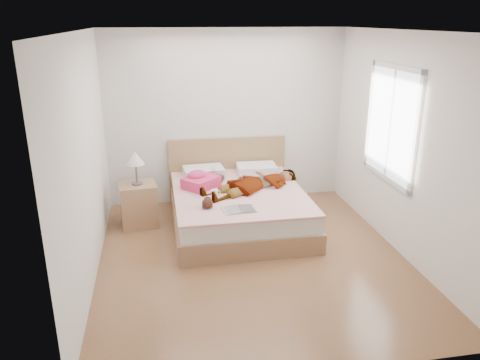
{
  "coord_description": "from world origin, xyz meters",
  "views": [
    {
      "loc": [
        -1.03,
        -4.89,
        2.72
      ],
      "look_at": [
        0.0,
        0.85,
        0.7
      ],
      "focal_mm": 35.0,
      "sensor_mm": 36.0,
      "label": 1
    }
  ],
  "objects_px": {
    "plush_toy": "(207,203)",
    "woman": "(254,180)",
    "nightstand": "(139,201)",
    "towel": "(200,181)",
    "phone": "(214,169)",
    "bed": "(238,205)",
    "coffee_mug": "(215,194)",
    "magazine": "(239,209)"
  },
  "relations": [
    {
      "from": "woman",
      "to": "bed",
      "type": "distance_m",
      "value": 0.41
    },
    {
      "from": "bed",
      "to": "coffee_mug",
      "type": "xyz_separation_m",
      "value": [
        -0.35,
        -0.27,
        0.29
      ]
    },
    {
      "from": "towel",
      "to": "plush_toy",
      "type": "distance_m",
      "value": 0.75
    },
    {
      "from": "woman",
      "to": "magazine",
      "type": "height_order",
      "value": "woman"
    },
    {
      "from": "phone",
      "to": "nightstand",
      "type": "bearing_deg",
      "value": 164.9
    },
    {
      "from": "woman",
      "to": "phone",
      "type": "relative_size",
      "value": 17.2
    },
    {
      "from": "woman",
      "to": "nightstand",
      "type": "distance_m",
      "value": 1.61
    },
    {
      "from": "phone",
      "to": "towel",
      "type": "xyz_separation_m",
      "value": [
        -0.23,
        -0.25,
        -0.07
      ]
    },
    {
      "from": "plush_toy",
      "to": "nightstand",
      "type": "bearing_deg",
      "value": 137.82
    },
    {
      "from": "phone",
      "to": "plush_toy",
      "type": "bearing_deg",
      "value": -127.93
    },
    {
      "from": "woman",
      "to": "magazine",
      "type": "bearing_deg",
      "value": -50.2
    },
    {
      "from": "phone",
      "to": "bed",
      "type": "distance_m",
      "value": 0.63
    },
    {
      "from": "nightstand",
      "to": "bed",
      "type": "bearing_deg",
      "value": -8.15
    },
    {
      "from": "phone",
      "to": "bed",
      "type": "relative_size",
      "value": 0.04
    },
    {
      "from": "plush_toy",
      "to": "woman",
      "type": "bearing_deg",
      "value": 40.1
    },
    {
      "from": "woman",
      "to": "nightstand",
      "type": "relative_size",
      "value": 1.46
    },
    {
      "from": "towel",
      "to": "nightstand",
      "type": "bearing_deg",
      "value": 177.49
    },
    {
      "from": "woman",
      "to": "towel",
      "type": "relative_size",
      "value": 2.65
    },
    {
      "from": "woman",
      "to": "phone",
      "type": "distance_m",
      "value": 0.64
    },
    {
      "from": "plush_toy",
      "to": "coffee_mug",
      "type": "bearing_deg",
      "value": 67.6
    },
    {
      "from": "woman",
      "to": "phone",
      "type": "height_order",
      "value": "woman"
    },
    {
      "from": "coffee_mug",
      "to": "plush_toy",
      "type": "relative_size",
      "value": 0.64
    },
    {
      "from": "magazine",
      "to": "towel",
      "type": "bearing_deg",
      "value": 113.51
    },
    {
      "from": "phone",
      "to": "towel",
      "type": "relative_size",
      "value": 0.15
    },
    {
      "from": "phone",
      "to": "magazine",
      "type": "relative_size",
      "value": 0.22
    },
    {
      "from": "towel",
      "to": "magazine",
      "type": "bearing_deg",
      "value": -66.49
    },
    {
      "from": "plush_toy",
      "to": "magazine",
      "type": "bearing_deg",
      "value": -22.32
    },
    {
      "from": "woman",
      "to": "plush_toy",
      "type": "bearing_deg",
      "value": -76.07
    },
    {
      "from": "towel",
      "to": "coffee_mug",
      "type": "xyz_separation_m",
      "value": [
        0.15,
        -0.43,
        -0.04
      ]
    },
    {
      "from": "phone",
      "to": "coffee_mug",
      "type": "relative_size",
      "value": 0.62
    },
    {
      "from": "magazine",
      "to": "nightstand",
      "type": "relative_size",
      "value": 0.39
    },
    {
      "from": "phone",
      "to": "towel",
      "type": "height_order",
      "value": "towel"
    },
    {
      "from": "plush_toy",
      "to": "towel",
      "type": "bearing_deg",
      "value": 91.45
    },
    {
      "from": "bed",
      "to": "towel",
      "type": "bearing_deg",
      "value": 162.69
    },
    {
      "from": "nightstand",
      "to": "plush_toy",
      "type": "bearing_deg",
      "value": -42.18
    },
    {
      "from": "towel",
      "to": "bed",
      "type": "bearing_deg",
      "value": -17.31
    },
    {
      "from": "woman",
      "to": "bed",
      "type": "relative_size",
      "value": 0.74
    },
    {
      "from": "woman",
      "to": "coffee_mug",
      "type": "xyz_separation_m",
      "value": [
        -0.57,
        -0.27,
        -0.05
      ]
    },
    {
      "from": "woman",
      "to": "nightstand",
      "type": "bearing_deg",
      "value": -123.04
    },
    {
      "from": "woman",
      "to": "towel",
      "type": "height_order",
      "value": "towel"
    },
    {
      "from": "coffee_mug",
      "to": "towel",
      "type": "bearing_deg",
      "value": 109.56
    },
    {
      "from": "magazine",
      "to": "coffee_mug",
      "type": "bearing_deg",
      "value": 116.87
    }
  ]
}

